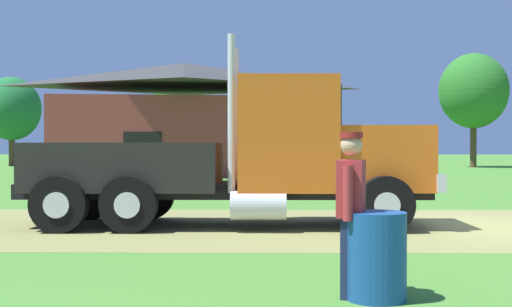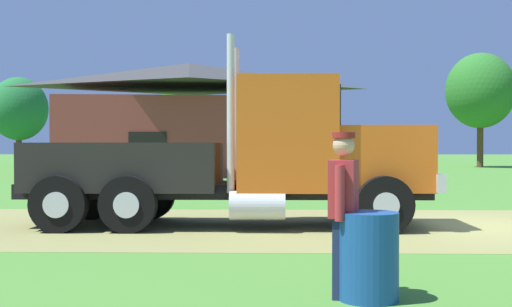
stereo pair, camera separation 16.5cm
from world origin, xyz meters
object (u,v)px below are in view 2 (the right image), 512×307
(visitor_walking_mid, at_px, (344,208))
(steel_barrel, at_px, (369,256))
(truck_foreground_white, at_px, (243,160))
(shed_building, at_px, (190,121))

(visitor_walking_mid, bearing_deg, steel_barrel, -26.34)
(steel_barrel, bearing_deg, truck_foreground_white, 104.07)
(truck_foreground_white, height_order, steel_barrel, truck_foreground_white)
(visitor_walking_mid, bearing_deg, shed_building, 100.18)
(truck_foreground_white, xyz_separation_m, steel_barrel, (1.57, -6.25, -0.84))
(visitor_walking_mid, height_order, shed_building, shed_building)
(steel_barrel, distance_m, shed_building, 29.77)
(shed_building, bearing_deg, steel_barrel, -79.40)
(truck_foreground_white, bearing_deg, steel_barrel, -75.93)
(truck_foreground_white, xyz_separation_m, visitor_walking_mid, (1.33, -6.13, -0.36))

